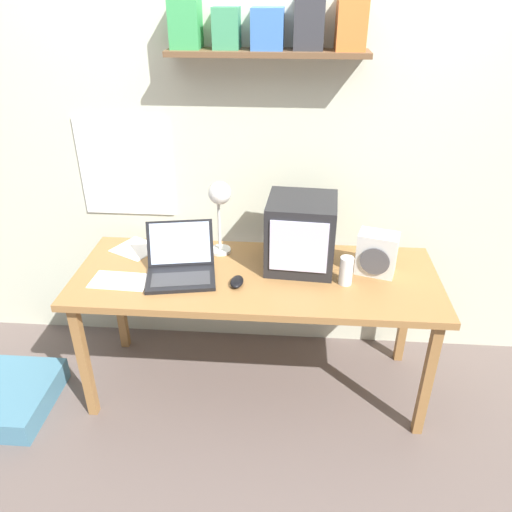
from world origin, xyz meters
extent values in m
plane|color=#635550|center=(0.00, 0.00, 0.00)|extent=(12.00, 12.00, 0.00)
cube|color=beige|center=(0.00, 0.46, 1.30)|extent=(5.60, 0.06, 2.60)
cube|color=white|center=(-0.73, 0.42, 1.07)|extent=(0.49, 0.01, 0.52)
cube|color=brown|center=(0.03, 0.34, 1.66)|extent=(0.91, 0.18, 0.02)
cube|color=#399B52|center=(-0.34, 0.36, 1.77)|extent=(0.13, 0.14, 0.20)
cube|color=#3C8D5E|center=(-0.16, 0.36, 1.75)|extent=(0.12, 0.14, 0.17)
cube|color=#3869B7|center=(0.02, 0.35, 1.75)|extent=(0.14, 0.15, 0.17)
cube|color=#2F3034|center=(0.20, 0.36, 1.77)|extent=(0.13, 0.14, 0.20)
cube|color=orange|center=(0.39, 0.35, 1.77)|extent=(0.13, 0.15, 0.21)
cube|color=olive|center=(0.00, 0.00, 0.68)|extent=(1.75, 0.66, 0.03)
cube|color=olive|center=(-0.81, -0.27, 0.33)|extent=(0.04, 0.05, 0.67)
cube|color=olive|center=(0.81, -0.27, 0.33)|extent=(0.04, 0.05, 0.67)
cube|color=olive|center=(-0.81, 0.27, 0.33)|extent=(0.04, 0.05, 0.67)
cube|color=olive|center=(0.81, 0.27, 0.33)|extent=(0.04, 0.05, 0.67)
cube|color=#232326|center=(0.21, 0.11, 0.88)|extent=(0.34, 0.33, 0.35)
cube|color=silver|center=(0.20, -0.05, 0.88)|extent=(0.26, 0.03, 0.25)
cube|color=black|center=(-0.35, -0.08, 0.71)|extent=(0.35, 0.27, 0.02)
cube|color=#38383A|center=(-0.35, -0.10, 0.72)|extent=(0.29, 0.17, 0.00)
cube|color=black|center=(-0.38, 0.07, 0.82)|extent=(0.33, 0.15, 0.20)
cube|color=#ADC1E8|center=(-0.38, 0.07, 0.82)|extent=(0.30, 0.14, 0.18)
cylinder|color=silver|center=(-0.20, 0.21, 0.71)|extent=(0.11, 0.11, 0.01)
cylinder|color=silver|center=(-0.20, 0.21, 0.89)|extent=(0.02, 0.02, 0.34)
sphere|color=silver|center=(-0.18, 0.15, 1.05)|extent=(0.11, 0.11, 0.11)
cylinder|color=white|center=(0.42, -0.05, 0.77)|extent=(0.06, 0.06, 0.14)
cylinder|color=yellow|center=(0.42, -0.05, 0.75)|extent=(0.05, 0.05, 0.10)
cube|color=silver|center=(0.57, 0.06, 0.81)|extent=(0.21, 0.16, 0.21)
cylinder|color=#4C4C51|center=(0.55, 0.00, 0.79)|extent=(0.13, 0.04, 0.14)
ellipsoid|color=black|center=(-0.08, -0.10, 0.72)|extent=(0.07, 0.11, 0.03)
cube|color=white|center=(-0.65, 0.21, 0.70)|extent=(0.28, 0.27, 0.00)
cube|color=white|center=(-0.63, -0.11, 0.70)|extent=(0.28, 0.17, 0.00)
cube|color=white|center=(-0.41, 0.21, 0.70)|extent=(0.24, 0.18, 0.00)
cube|color=teal|center=(-1.28, -0.26, 0.06)|extent=(0.49, 0.49, 0.13)
camera|label=1|loc=(0.15, -2.04, 1.95)|focal=35.00mm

